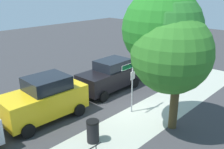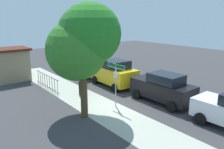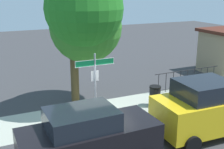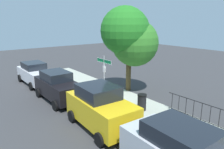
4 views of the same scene
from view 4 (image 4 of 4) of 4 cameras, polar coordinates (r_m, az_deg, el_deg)
The scene contains 9 objects.
ground_plane at distance 14.91m, azimuth -3.57°, elevation -6.21°, with size 60.00×60.00×0.00m, color #38383A.
sidewalk_strip at distance 14.19m, azimuth 5.39°, elevation -7.33°, with size 24.00×2.60×0.00m, color #A7AB9C.
street_sign at distance 14.46m, azimuth -2.14°, elevation 1.65°, with size 1.63×0.07×2.93m.
shade_tree at distance 15.11m, azimuth 4.67°, elevation 10.51°, with size 3.67×4.06×6.24m.
car_white at distance 18.97m, azimuth -19.98°, elevation 0.34°, with size 4.39×2.06×1.81m.
car_black at distance 14.57m, azimuth -14.37°, elevation -3.09°, with size 4.27×1.98×1.95m.
car_yellow at distance 10.61m, azimuth -3.12°, elevation -8.84°, with size 4.14×2.23×2.15m.
iron_fence at distance 12.26m, azimuth 22.96°, elevation -9.25°, with size 4.24×0.04×1.07m.
trash_bin at distance 12.89m, azimuth 8.04°, elevation -7.36°, with size 0.55×0.55×0.98m.
Camera 4 is at (11.65, -7.70, 5.24)m, focal length 33.96 mm.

